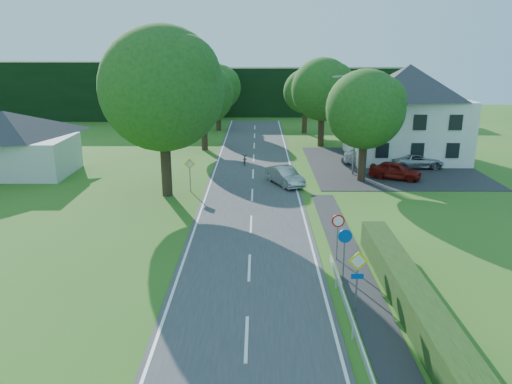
{
  "coord_description": "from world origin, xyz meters",
  "views": [
    {
      "loc": [
        0.41,
        -9.8,
        10.23
      ],
      "look_at": [
        0.29,
        18.46,
        1.88
      ],
      "focal_mm": 35.0,
      "sensor_mm": 36.0,
      "label": 1
    }
  ],
  "objects_px": {
    "streetlight": "(354,120)",
    "parasol": "(372,152)",
    "moving_car": "(285,176)",
    "parked_car_red": "(395,170)",
    "parked_car_silver_b": "(417,161)",
    "motorcycle": "(245,159)",
    "parked_car_silver_a": "(368,157)"
  },
  "relations": [
    {
      "from": "moving_car",
      "to": "parasol",
      "type": "bearing_deg",
      "value": 15.42
    },
    {
      "from": "moving_car",
      "to": "parked_car_red",
      "type": "height_order",
      "value": "parked_car_red"
    },
    {
      "from": "streetlight",
      "to": "moving_car",
      "type": "xyz_separation_m",
      "value": [
        -5.62,
        -3.27,
        -3.75
      ]
    },
    {
      "from": "parked_car_red",
      "to": "parked_car_silver_b",
      "type": "distance_m",
      "value": 4.7
    },
    {
      "from": "motorcycle",
      "to": "parasol",
      "type": "xyz_separation_m",
      "value": [
        11.24,
        -0.07,
        0.6
      ]
    },
    {
      "from": "moving_car",
      "to": "parked_car_silver_a",
      "type": "relative_size",
      "value": 0.99
    },
    {
      "from": "parked_car_red",
      "to": "streetlight",
      "type": "bearing_deg",
      "value": 89.05
    },
    {
      "from": "parked_car_silver_b",
      "to": "parasol",
      "type": "xyz_separation_m",
      "value": [
        -3.64,
        1.3,
        0.45
      ]
    },
    {
      "from": "moving_car",
      "to": "parasol",
      "type": "xyz_separation_m",
      "value": [
        8.04,
        6.78,
        0.4
      ]
    },
    {
      "from": "parked_car_red",
      "to": "parked_car_silver_b",
      "type": "bearing_deg",
      "value": -13.08
    },
    {
      "from": "moving_car",
      "to": "parked_car_silver_a",
      "type": "bearing_deg",
      "value": 16.05
    },
    {
      "from": "streetlight",
      "to": "moving_car",
      "type": "bearing_deg",
      "value": -149.79
    },
    {
      "from": "moving_car",
      "to": "parked_car_red",
      "type": "distance_m",
      "value": 8.99
    },
    {
      "from": "motorcycle",
      "to": "parked_car_red",
      "type": "xyz_separation_m",
      "value": [
        12.03,
        -5.1,
        0.21
      ]
    },
    {
      "from": "parked_car_red",
      "to": "parked_car_silver_b",
      "type": "height_order",
      "value": "parked_car_red"
    },
    {
      "from": "moving_car",
      "to": "streetlight",
      "type": "bearing_deg",
      "value": 5.47
    },
    {
      "from": "moving_car",
      "to": "parasol",
      "type": "height_order",
      "value": "parasol"
    },
    {
      "from": "moving_car",
      "to": "parked_car_silver_a",
      "type": "distance_m",
      "value": 10.12
    },
    {
      "from": "motorcycle",
      "to": "parked_car_silver_a",
      "type": "relative_size",
      "value": 0.43
    },
    {
      "from": "motorcycle",
      "to": "moving_car",
      "type": "bearing_deg",
      "value": -65.05
    },
    {
      "from": "parasol",
      "to": "streetlight",
      "type": "bearing_deg",
      "value": -124.57
    },
    {
      "from": "parked_car_silver_a",
      "to": "parasol",
      "type": "xyz_separation_m",
      "value": [
        0.37,
        0.17,
        0.39
      ]
    },
    {
      "from": "parked_car_silver_a",
      "to": "parked_car_silver_b",
      "type": "relative_size",
      "value": 0.93
    },
    {
      "from": "streetlight",
      "to": "moving_car",
      "type": "height_order",
      "value": "streetlight"
    },
    {
      "from": "streetlight",
      "to": "parasol",
      "type": "distance_m",
      "value": 5.42
    },
    {
      "from": "streetlight",
      "to": "motorcycle",
      "type": "height_order",
      "value": "streetlight"
    },
    {
      "from": "parked_car_silver_b",
      "to": "parked_car_red",
      "type": "bearing_deg",
      "value": 140.97
    },
    {
      "from": "moving_car",
      "to": "parked_car_red",
      "type": "relative_size",
      "value": 1.02
    },
    {
      "from": "parked_car_silver_a",
      "to": "parked_car_silver_b",
      "type": "distance_m",
      "value": 4.17
    },
    {
      "from": "streetlight",
      "to": "motorcycle",
      "type": "xyz_separation_m",
      "value": [
        -8.82,
        3.58,
        -3.95
      ]
    },
    {
      "from": "streetlight",
      "to": "parked_car_silver_b",
      "type": "distance_m",
      "value": 7.49
    },
    {
      "from": "streetlight",
      "to": "parasol",
      "type": "relative_size",
      "value": 3.36
    }
  ]
}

